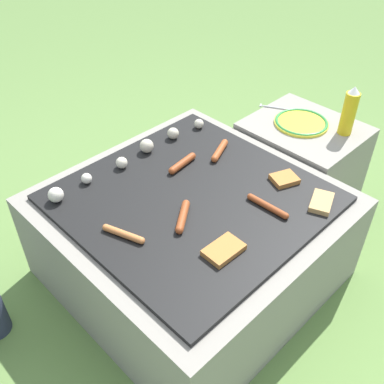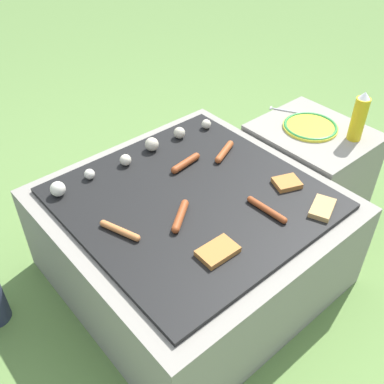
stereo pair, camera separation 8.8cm
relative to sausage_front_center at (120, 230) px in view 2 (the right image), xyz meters
The scene contains 15 objects.
ground_plane 0.53m from the sausage_front_center, ahead, with size 14.00×14.00×0.00m, color #608442.
grill 0.38m from the sausage_front_center, ahead, with size 0.99×0.99×0.42m.
side_ledge 1.06m from the sausage_front_center, ahead, with size 0.44×0.50×0.42m.
sausage_front_center is the anchor object (origin of this frame).
sausage_back_left 0.52m from the sausage_front_center, 28.90° to the right, with size 0.03×0.18×0.02m.
sausage_front_left 0.60m from the sausage_front_center, 10.24° to the left, with size 0.15×0.08×0.03m.
sausage_mid_right 0.21m from the sausage_front_center, 21.63° to the right, with size 0.14×0.11×0.03m.
sausage_back_center 0.44m from the sausage_front_center, 19.83° to the left, with size 0.16×0.05×0.03m.
bread_slice_center 0.34m from the sausage_front_center, 56.75° to the right, with size 0.13×0.09×0.02m.
bread_slice_right 0.72m from the sausage_front_center, 31.39° to the right, with size 0.14×0.11×0.02m.
bread_slice_left 0.66m from the sausage_front_center, 17.38° to the right, with size 0.12×0.11×0.02m.
mushroom_row 0.43m from the sausage_front_center, 48.71° to the left, with size 0.78×0.07×0.06m.
plate_colorful 1.03m from the sausage_front_center, ahead, with size 0.25×0.25×0.02m.
condiment_bottle 1.12m from the sausage_front_center, ahead, with size 0.06×0.06×0.22m.
fork_utensil 1.09m from the sausage_front_center, ahead, with size 0.11×0.19×0.01m.
Camera 2 is at (-0.83, -0.97, 1.49)m, focal length 42.00 mm.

